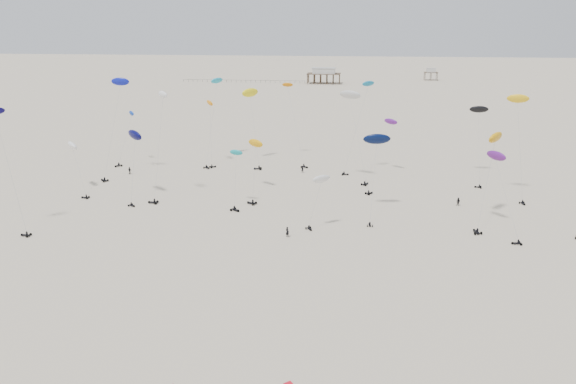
# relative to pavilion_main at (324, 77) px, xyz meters

# --- Properties ---
(ground_plane) EXTENTS (900.00, 900.00, 0.00)m
(ground_plane) POSITION_rel_pavilion_main_xyz_m (10.00, -150.00, -4.22)
(ground_plane) COLOR beige
(pavilion_main) EXTENTS (21.00, 13.00, 9.80)m
(pavilion_main) POSITION_rel_pavilion_main_xyz_m (0.00, 0.00, 0.00)
(pavilion_main) COLOR brown
(pavilion_main) RESTS_ON ground
(pavilion_small) EXTENTS (9.00, 7.00, 8.00)m
(pavilion_small) POSITION_rel_pavilion_main_xyz_m (70.00, 30.00, -0.74)
(pavilion_small) COLOR brown
(pavilion_small) RESTS_ON ground
(pier_fence) EXTENTS (80.20, 0.20, 1.50)m
(pier_fence) POSITION_rel_pavilion_main_xyz_m (-52.00, -0.00, -3.45)
(pier_fence) COLOR black
(pier_fence) RESTS_ON ground
(rig_0) EXTENTS (4.84, 4.43, 10.47)m
(rig_0) POSITION_rel_pavilion_main_xyz_m (15.70, -261.58, 3.19)
(rig_0) COLOR black
(rig_0) RESTS_ON ground
(rig_1) EXTENTS (9.46, 17.94, 19.59)m
(rig_1) POSITION_rel_pavilion_main_xyz_m (29.06, -221.12, 5.07)
(rig_1) COLOR black
(rig_1) RESTS_ON ground
(rig_2) EXTENTS (8.50, 7.05, 23.04)m
(rig_2) POSITION_rel_pavilion_main_xyz_m (-40.63, -269.81, 10.56)
(rig_2) COLOR black
(rig_2) RESTS_ON ground
(rig_3) EXTENTS (4.21, 10.43, 14.50)m
(rig_3) POSITION_rel_pavilion_main_xyz_m (-40.64, -217.66, 2.45)
(rig_3) COLOR black
(rig_3) RESTS_ON ground
(rig_4) EXTENTS (4.01, 18.01, 24.94)m
(rig_4) POSITION_rel_pavilion_main_xyz_m (-17.18, -209.11, 12.71)
(rig_4) COLOR black
(rig_4) RESTS_ON ground
(rig_5) EXTENTS (4.65, 9.51, 17.47)m
(rig_5) POSITION_rel_pavilion_main_xyz_m (-17.14, -214.58, 8.12)
(rig_5) COLOR black
(rig_5) RESTS_ON ground
(rig_6) EXTENTS (4.89, 10.68, 22.90)m
(rig_6) POSITION_rel_pavilion_main_xyz_m (57.24, -234.83, 13.98)
(rig_6) COLOR black
(rig_6) RESTS_ON ground
(rig_7) EXTENTS (3.54, 7.66, 11.92)m
(rig_7) POSITION_rel_pavilion_main_xyz_m (-2.36, -251.44, 1.22)
(rig_7) COLOR black
(rig_7) RESTS_ON ground
(rig_8) EXTENTS (7.59, 15.34, 18.70)m
(rig_8) POSITION_rel_pavilion_main_xyz_m (48.44, -252.02, 8.57)
(rig_8) COLOR black
(rig_8) RESTS_ON ground
(rig_9) EXTENTS (5.37, 14.42, 16.61)m
(rig_9) POSITION_rel_pavilion_main_xyz_m (49.18, -256.41, 6.70)
(rig_9) COLOR black
(rig_9) RESTS_ON ground
(rig_10) EXTENTS (5.21, 12.89, 24.85)m
(rig_10) POSITION_rel_pavilion_main_xyz_m (-37.61, -227.66, 13.51)
(rig_10) COLOR black
(rig_10) RESTS_ON ground
(rig_11) EXTENTS (9.19, 16.24, 24.79)m
(rig_11) POSITION_rel_pavilion_main_xyz_m (5.35, -208.75, 6.79)
(rig_11) COLOR black
(rig_11) RESTS_ON ground
(rig_12) EXTENTS (4.73, 16.22, 20.83)m
(rig_12) POSITION_rel_pavilion_main_xyz_m (52.48, -217.98, 9.94)
(rig_12) COLOR black
(rig_12) RESTS_ON ground
(rig_13) EXTENTS (9.46, 11.34, 13.26)m
(rig_13) POSITION_rel_pavilion_main_xyz_m (-42.03, -242.69, 4.49)
(rig_13) COLOR black
(rig_13) RESTS_ON ground
(rig_14) EXTENTS (5.63, 12.56, 15.90)m
(rig_14) POSITION_rel_pavilion_main_xyz_m (-26.14, -245.57, 8.13)
(rig_14) COLOR black
(rig_14) RESTS_ON ground
(rig_15) EXTENTS (5.87, 13.63, 17.62)m
(rig_15) POSITION_rel_pavilion_main_xyz_m (26.40, -249.24, 9.27)
(rig_15) COLOR black
(rig_15) RESTS_ON ground
(rig_16) EXTENTS (9.42, 16.34, 23.78)m
(rig_16) POSITION_rel_pavilion_main_xyz_m (21.10, -227.43, 14.02)
(rig_16) COLOR black
(rig_16) RESTS_ON ground
(rig_17) EXTENTS (7.62, 15.00, 21.37)m
(rig_17) POSITION_rel_pavilion_main_xyz_m (-6.64, -210.20, 11.72)
(rig_17) COLOR black
(rig_17) RESTS_ON ground
(rig_18) EXTENTS (5.00, 16.05, 15.85)m
(rig_18) POSITION_rel_pavilion_main_xyz_m (-0.44, -239.59, 3.84)
(rig_18) COLOR black
(rig_18) RESTS_ON ground
(rig_19) EXTENTS (8.03, 8.00, 23.55)m
(rig_19) POSITION_rel_pavilion_main_xyz_m (23.26, -218.66, 11.85)
(rig_19) COLOR black
(rig_19) RESTS_ON ground
(rig_21) EXTENTS (3.95, 9.57, 23.42)m
(rig_21) POSITION_rel_pavilion_main_xyz_m (-19.92, -247.16, 9.26)
(rig_21) COLOR black
(rig_21) RESTS_ON ground
(spectator_0) EXTENTS (1.00, 0.91, 2.28)m
(spectator_0) POSITION_rel_pavilion_main_xyz_m (10.51, -267.08, -4.22)
(spectator_0) COLOR black
(spectator_0) RESTS_ON ground
(spectator_1) EXTENTS (1.16, 1.12, 2.09)m
(spectator_1) POSITION_rel_pavilion_main_xyz_m (44.35, -244.59, -4.22)
(spectator_1) COLOR black
(spectator_1) RESTS_ON ground
(spectator_2) EXTENTS (1.49, 1.20, 2.22)m
(spectator_2) POSITION_rel_pavilion_main_xyz_m (-35.32, -228.41, -4.22)
(spectator_2) COLOR black
(spectator_2) RESTS_ON ground
(spectator_3) EXTENTS (0.75, 0.56, 1.91)m
(spectator_3) POSITION_rel_pavilion_main_xyz_m (8.68, -221.47, -4.22)
(spectator_3) COLOR black
(spectator_3) RESTS_ON ground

